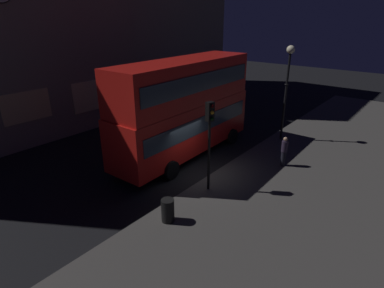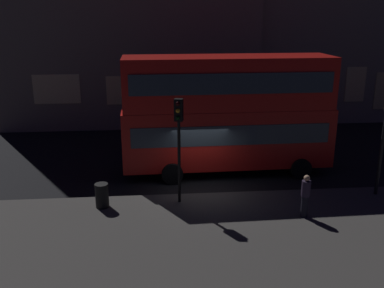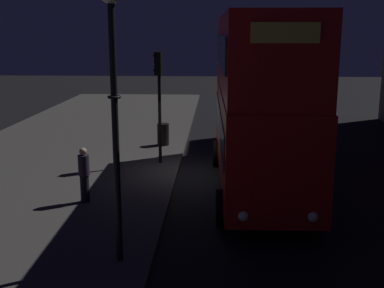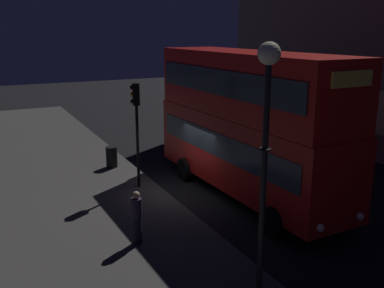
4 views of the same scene
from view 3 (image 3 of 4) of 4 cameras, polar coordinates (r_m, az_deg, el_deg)
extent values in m
plane|color=black|center=(17.75, 0.18, -3.49)|extent=(80.00, 80.00, 0.00)
cube|color=#423F3D|center=(18.76, -16.43, -2.94)|extent=(44.00, 9.59, 0.12)
cube|color=red|center=(16.00, 7.69, 1.34)|extent=(9.72, 2.68, 2.71)
cube|color=red|center=(15.69, 7.97, 10.38)|extent=(9.52, 2.62, 2.33)
cube|color=#2D3842|center=(15.93, 7.73, 2.54)|extent=(8.94, 2.72, 0.90)
cube|color=#2D3842|center=(15.69, 7.98, 10.81)|extent=(8.94, 2.72, 0.90)
cube|color=#F2D84C|center=(10.94, 10.79, 12.59)|extent=(0.11, 1.49, 0.44)
sphere|color=white|center=(11.79, 13.89, -8.25)|extent=(0.24, 0.24, 0.24)
sphere|color=white|center=(11.55, 5.99, -8.37)|extent=(0.24, 0.24, 0.24)
cylinder|color=black|center=(13.44, 14.45, -7.21)|extent=(0.97, 0.26, 0.97)
cylinder|color=black|center=(13.12, 3.33, -7.31)|extent=(0.97, 0.26, 0.97)
cylinder|color=black|center=(19.03, 10.61, -1.09)|extent=(0.97, 0.26, 0.97)
cylinder|color=black|center=(18.81, 2.84, -1.05)|extent=(0.97, 0.26, 0.97)
cylinder|color=black|center=(18.47, -3.77, 2.83)|extent=(0.12, 0.12, 3.34)
cube|color=black|center=(18.23, -3.86, 9.32)|extent=(0.37, 0.33, 0.85)
sphere|color=black|center=(18.26, -4.32, 10.17)|extent=(0.17, 0.17, 0.17)
sphere|color=orange|center=(18.28, -4.30, 9.32)|extent=(0.17, 0.17, 0.17)
sphere|color=black|center=(18.30, -4.29, 8.48)|extent=(0.17, 0.17, 0.17)
cylinder|color=black|center=(10.29, -8.86, 0.60)|extent=(0.14, 0.14, 5.45)
torus|color=black|center=(10.14, -9.03, 5.42)|extent=(0.28, 0.28, 0.06)
cylinder|color=black|center=(14.76, -12.35, -5.08)|extent=(0.26, 0.26, 0.82)
cylinder|color=#2D2338|center=(14.56, -12.48, -2.42)|extent=(0.33, 0.33, 0.60)
sphere|color=tan|center=(14.46, -12.56, -0.84)|extent=(0.22, 0.22, 0.22)
cylinder|color=black|center=(21.67, -3.38, 1.13)|extent=(0.52, 0.52, 0.96)
camera|label=1|loc=(30.33, -16.32, 17.51)|focal=29.49mm
camera|label=2|loc=(26.11, -41.86, 14.98)|focal=39.99mm
camera|label=4|loc=(8.13, -72.09, 13.10)|focal=40.37mm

